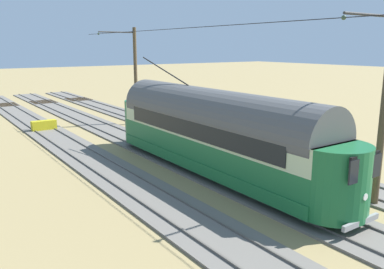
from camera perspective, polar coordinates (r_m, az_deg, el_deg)
name	(u,v)px	position (r m, az deg, el deg)	size (l,w,h in m)	color
ground_plane	(201,170)	(20.98, 1.31, -5.04)	(220.00, 220.00, 0.00)	#937F51
track_streetcar_siding	(255,155)	(23.73, 8.92, -2.97)	(2.80, 80.00, 0.18)	#666059
track_adjacent_siding	(198,167)	(21.20, 0.81, -4.69)	(2.80, 80.00, 0.18)	#666059
track_third_siding	(127,182)	(19.23, -9.27, -6.68)	(2.80, 80.00, 0.18)	#666059
vintage_streetcar	(213,131)	(19.67, 2.97, 0.56)	(2.65, 16.59, 5.50)	#196033
catenary_pole_foreground	(135,75)	(32.89, -8.19, 8.45)	(3.20, 0.28, 7.78)	#4C3D28
catenary_pole_mid_near	(383,106)	(17.00, 25.61, 3.68)	(3.20, 0.28, 7.78)	#4C3D28
overhead_wire_run	(324,19)	(14.98, 18.27, 15.40)	(3.00, 46.10, 0.18)	black
track_end_bumper	(44,126)	(32.40, -20.38, 1.18)	(1.80, 0.60, 0.80)	#B2A519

